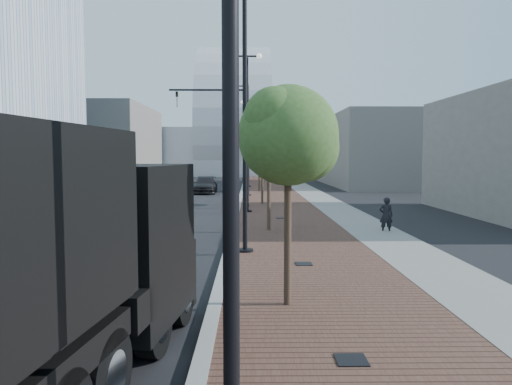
{
  "coord_description": "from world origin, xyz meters",
  "views": [
    {
      "loc": [
        0.78,
        -6.58,
        3.39
      ],
      "look_at": [
        1.0,
        12.0,
        2.0
      ],
      "focal_mm": 34.3,
      "sensor_mm": 36.0,
      "label": 1
    }
  ],
  "objects": [
    {
      "name": "sidewalk",
      "position": [
        3.5,
        40.0,
        0.06
      ],
      "size": [
        7.0,
        140.0,
        0.12
      ],
      "primitive_type": "cube",
      "color": "#4C2D23",
      "rests_on": "ground"
    },
    {
      "name": "commercial_block_nw",
      "position": [
        -20.0,
        60.0,
        5.0
      ],
      "size": [
        14.0,
        20.0,
        10.0
      ],
      "primitive_type": "cube",
      "color": "slate",
      "rests_on": "ground"
    },
    {
      "name": "dark_car_far",
      "position": [
        -3.34,
        38.08,
        0.74
      ],
      "size": [
        2.17,
        5.13,
        1.48
      ],
      "primitive_type": "imported",
      "rotation": [
        0.0,
        0.0,
        0.02
      ],
      "color": "black",
      "rests_on": "ground"
    },
    {
      "name": "pedestrian",
      "position": [
        6.71,
        14.53,
        0.8
      ],
      "size": [
        0.64,
        0.47,
        1.6
      ],
      "primitive_type": "imported",
      "rotation": [
        0.0,
        0.0,
        2.97
      ],
      "color": "black",
      "rests_on": "ground"
    },
    {
      "name": "tree_0",
      "position": [
        1.65,
        4.02,
        3.81
      ],
      "size": [
        2.25,
        2.18,
        4.92
      ],
      "color": "#382619",
      "rests_on": "ground"
    },
    {
      "name": "commercial_block_ne",
      "position": [
        16.0,
        50.0,
        4.0
      ],
      "size": [
        12.0,
        22.0,
        8.0
      ],
      "primitive_type": "cube",
      "color": "slate",
      "rests_on": "ground"
    },
    {
      "name": "streetlight_3",
      "position": [
        0.49,
        34.0,
        4.34
      ],
      "size": [
        1.44,
        0.56,
        9.21
      ],
      "color": "black",
      "rests_on": "ground"
    },
    {
      "name": "utility_cover_0",
      "position": [
        2.4,
        1.0,
        0.13
      ],
      "size": [
        0.5,
        0.5,
        0.02
      ],
      "primitive_type": "cube",
      "color": "black",
      "rests_on": "sidewalk"
    },
    {
      "name": "tree_1",
      "position": [
        1.65,
        15.02,
        3.88
      ],
      "size": [
        2.55,
        2.54,
        5.16
      ],
      "color": "#382619",
      "rests_on": "ground"
    },
    {
      "name": "concrete_strip",
      "position": [
        6.2,
        40.0,
        0.07
      ],
      "size": [
        2.4,
        140.0,
        0.13
      ],
      "primitive_type": "cube",
      "color": "slate",
      "rests_on": "ground"
    },
    {
      "name": "utility_cover_1",
      "position": [
        2.4,
        8.0,
        0.13
      ],
      "size": [
        0.5,
        0.5,
        0.02
      ],
      "primitive_type": "cube",
      "color": "black",
      "rests_on": "sidewalk"
    },
    {
      "name": "utility_cover_2",
      "position": [
        2.4,
        19.0,
        0.13
      ],
      "size": [
        0.5,
        0.5,
        0.02
      ],
      "primitive_type": "cube",
      "color": "black",
      "rests_on": "sidewalk"
    },
    {
      "name": "streetlight_1",
      "position": [
        0.49,
        10.0,
        4.34
      ],
      "size": [
        1.44,
        0.56,
        9.21
      ],
      "color": "black",
      "rests_on": "ground"
    },
    {
      "name": "west_sidewalk",
      "position": [
        -13.0,
        40.0,
        0.06
      ],
      "size": [
        4.0,
        140.0,
        0.12
      ],
      "primitive_type": "cube",
      "color": "slate",
      "rests_on": "ground"
    },
    {
      "name": "traffic_mast",
      "position": [
        -0.3,
        25.0,
        4.98
      ],
      "size": [
        5.09,
        0.2,
        8.0
      ],
      "color": "black",
      "rests_on": "ground"
    },
    {
      "name": "dark_car_mid",
      "position": [
        -7.8,
        39.6,
        0.66
      ],
      "size": [
        3.86,
        5.23,
        1.32
      ],
      "primitive_type": "imported",
      "rotation": [
        0.0,
        0.0,
        -0.4
      ],
      "color": "black",
      "rests_on": "ground"
    },
    {
      "name": "white_sedan",
      "position": [
        -4.23,
        19.07,
        0.8
      ],
      "size": [
        2.93,
        5.11,
        1.59
      ],
      "primitive_type": "imported",
      "rotation": [
        0.0,
        0.0,
        -0.27
      ],
      "color": "white",
      "rests_on": "ground"
    },
    {
      "name": "tree_2",
      "position": [
        1.65,
        27.02,
        3.32
      ],
      "size": [
        2.43,
        2.39,
        4.53
      ],
      "color": "#382619",
      "rests_on": "ground"
    },
    {
      "name": "convention_center",
      "position": [
        -2.0,
        85.0,
        6.0
      ],
      "size": [
        50.0,
        30.0,
        50.0
      ],
      "color": "#B2B7BD",
      "rests_on": "ground"
    },
    {
      "name": "streetlight_4",
      "position": [
        0.6,
        46.0,
        4.82
      ],
      "size": [
        1.72,
        0.56,
        9.28
      ],
      "color": "black",
      "rests_on": "ground"
    },
    {
      "name": "streetlight_2",
      "position": [
        0.6,
        22.0,
        4.82
      ],
      "size": [
        1.72,
        0.56,
        9.28
      ],
      "color": "black",
      "rests_on": "ground"
    },
    {
      "name": "tree_3",
      "position": [
        1.65,
        39.02,
        3.91
      ],
      "size": [
        2.3,
        2.23,
        5.04
      ],
      "color": "#382619",
      "rests_on": "ground"
    },
    {
      "name": "curb",
      "position": [
        0.0,
        40.0,
        0.07
      ],
      "size": [
        0.3,
        140.0,
        0.14
      ],
      "primitive_type": "cube",
      "color": "gray",
      "rests_on": "ground"
    }
  ]
}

